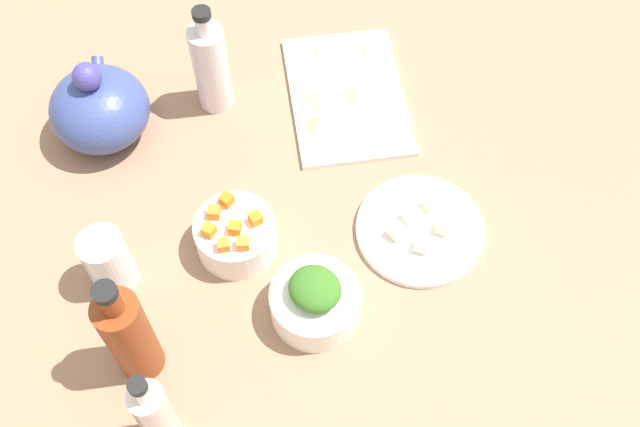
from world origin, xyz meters
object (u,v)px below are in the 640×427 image
object	(u,v)px
bowl_greens	(315,303)
teapot	(99,108)
bottle_1	(129,335)
plate_tofu	(420,230)
cutting_board	(347,96)
drinking_glass_0	(108,261)
bottle_0	(157,417)
bottle_2	(211,66)
bowl_carrots	(236,236)

from	to	relation	value
bowl_greens	teapot	distance (cm)	50.19
bottle_1	plate_tofu	bearing A→B (deg)	-69.60
plate_tofu	teapot	size ratio (longest dim) A/B	1.14
cutting_board	bottle_1	xyz separation A→B (cm)	(-45.89, 36.87, 9.69)
bottle_1	drinking_glass_0	xyz separation A→B (cm)	(14.15, 4.06, -4.38)
bottle_0	bottle_1	xyz separation A→B (cm)	(11.53, 3.53, 0.68)
bottle_0	bottle_2	size ratio (longest dim) A/B	1.03
cutting_board	bowl_greens	world-z (taller)	bowl_greens
bowl_carrots	bottle_2	world-z (taller)	bottle_2
bowl_greens	bowl_carrots	distance (cm)	16.99
plate_tofu	bottle_1	size ratio (longest dim) A/B	0.85
teapot	drinking_glass_0	size ratio (longest dim) A/B	1.57
teapot	bottle_2	bearing A→B (deg)	-76.26
cutting_board	bottle_2	size ratio (longest dim) A/B	1.36
bowl_carrots	bowl_greens	bearing A→B (deg)	-139.74
cutting_board	drinking_glass_0	size ratio (longest dim) A/B	2.54
plate_tofu	bottle_0	world-z (taller)	bottle_0
teapot	bottle_1	size ratio (longest dim) A/B	0.75
bowl_greens	bowl_carrots	size ratio (longest dim) A/B	1.06
bottle_2	drinking_glass_0	size ratio (longest dim) A/B	1.88
cutting_board	bottle_2	bearing A→B (deg)	84.84
cutting_board	plate_tofu	world-z (taller)	plate_tofu
bottle_1	bottle_2	distance (cm)	49.85
bowl_carrots	plate_tofu	bearing A→B (deg)	-92.20
teapot	drinking_glass_0	distance (cm)	29.20
bottle_0	bottle_2	world-z (taller)	bottle_0
bottle_0	drinking_glass_0	world-z (taller)	bottle_0
bottle_0	bottle_1	world-z (taller)	bottle_1
bowl_greens	bottle_1	bearing A→B (deg)	100.30
bottle_1	drinking_glass_0	distance (cm)	15.36
bottle_1	drinking_glass_0	size ratio (longest dim) A/B	2.09
bottle_1	cutting_board	bearing A→B (deg)	-38.78
plate_tofu	bottle_0	distance (cm)	50.51
drinking_glass_0	bottle_2	bearing A→B (deg)	-27.32
plate_tofu	bottle_1	distance (cm)	48.49
bowl_greens	bowl_carrots	world-z (taller)	bowl_carrots
bottle_2	bowl_greens	bearing A→B (deg)	-163.72
plate_tofu	bowl_carrots	distance (cm)	29.61
cutting_board	bowl_greens	bearing A→B (deg)	165.28
bowl_carrots	bottle_2	distance (cm)	30.94
bowl_greens	teapot	bearing A→B (deg)	39.66
bottle_2	drinking_glass_0	xyz separation A→B (cm)	(-33.85, 17.49, -3.40)
teapot	bottle_2	size ratio (longest dim) A/B	0.84
cutting_board	bottle_0	size ratio (longest dim) A/B	1.32
bottle_1	drinking_glass_0	bearing A→B (deg)	16.00
bowl_greens	bottle_0	size ratio (longest dim) A/B	0.60
plate_tofu	cutting_board	bearing A→B (deg)	14.68
teapot	bowl_greens	bearing A→B (deg)	-140.34
bowl_greens	bottle_0	xyz separation A→B (cm)	(-16.26, 22.53, 6.43)
plate_tofu	bowl_carrots	bearing A→B (deg)	87.80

